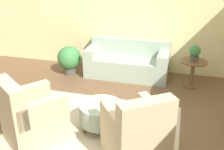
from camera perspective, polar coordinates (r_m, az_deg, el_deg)
ground_plane at (r=4.48m, az=-3.78°, el=-11.36°), size 16.00×16.00×0.00m
wall_back at (r=6.54m, az=4.14°, el=13.12°), size 9.56×0.12×2.80m
rug at (r=4.48m, az=-3.78°, el=-11.31°), size 2.76×2.12×0.01m
couch at (r=6.33m, az=3.38°, el=2.68°), size 1.94×0.85×0.85m
armchair_left at (r=4.14m, az=-17.28°, el=-8.96°), size 1.07×1.08×1.05m
armchair_right at (r=3.63m, az=5.37°, el=-12.94°), size 1.07×1.08×1.05m
ottoman_table at (r=4.32m, az=-2.38°, el=-8.25°), size 0.71×0.71×0.43m
side_table at (r=5.95m, az=17.16°, el=1.28°), size 0.58×0.58×0.61m
potted_plant_on_side_table at (r=5.83m, az=17.59°, el=4.71°), size 0.24×0.24×0.35m
potted_plant_floor at (r=6.48m, az=-9.30°, el=3.49°), size 0.57×0.57×0.70m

